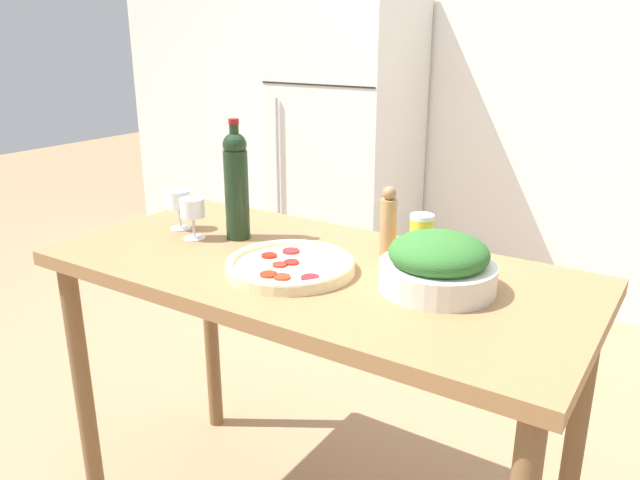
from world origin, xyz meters
The scene contains 10 objects.
wall_back centered at (0.00, 2.23, 1.30)m, with size 6.40×0.06×2.60m.
refrigerator centered at (-1.00, 1.86, 0.87)m, with size 0.73×0.68×1.75m.
prep_counter centered at (0.00, 0.00, 0.81)m, with size 1.47×0.70×0.93m.
wine_bottle centered at (-0.32, 0.07, 1.10)m, with size 0.07×0.07×0.36m.
wine_glass_near centered at (-0.43, -0.01, 1.02)m, with size 0.07×0.07×0.13m.
wine_glass_far centered at (-0.53, 0.04, 1.02)m, with size 0.07×0.07×0.13m.
pepper_mill centered at (0.14, 0.18, 1.02)m, with size 0.05×0.05×0.20m.
salad_bowl centered at (0.35, 0.02, 0.99)m, with size 0.29×0.29×0.14m.
homemade_pizza centered at (-0.02, -0.08, 0.95)m, with size 0.34×0.34×0.04m.
salt_canister centered at (0.23, 0.18, 1.00)m, with size 0.06×0.06×0.14m.
Camera 1 is at (0.88, -1.31, 1.53)m, focal length 35.00 mm.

